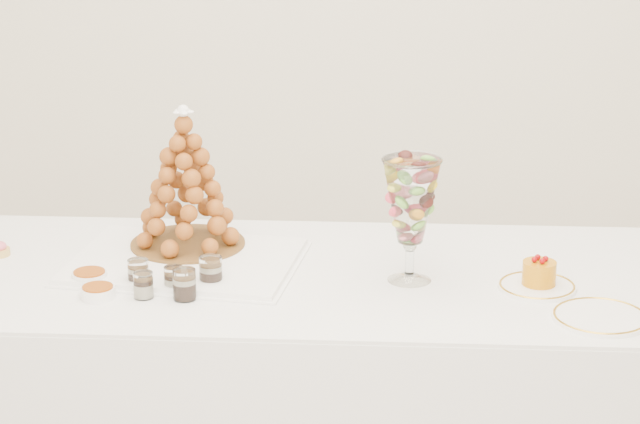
{
  "coord_description": "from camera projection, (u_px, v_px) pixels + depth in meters",
  "views": [
    {
      "loc": [
        0.23,
        -2.82,
        1.95
      ],
      "look_at": [
        -0.01,
        0.22,
        0.93
      ],
      "focal_mm": 70.0,
      "sensor_mm": 36.0,
      "label": 1
    }
  ],
  "objects": [
    {
      "name": "cake_plate",
      "position": [
        537.0,
        287.0,
        3.1
      ],
      "size": [
        0.19,
        0.19,
        0.01
      ],
      "primitive_type": "cylinder",
      "color": "white",
      "rests_on": "buffet_table"
    },
    {
      "name": "buffet_table",
      "position": [
        321.0,
        411.0,
        3.33
      ],
      "size": [
        2.08,
        0.87,
        0.79
      ],
      "rotation": [
        0.0,
        0.0,
        0.02
      ],
      "color": "white",
      "rests_on": "ground"
    },
    {
      "name": "verrine_c",
      "position": [
        211.0,
        272.0,
        3.11
      ],
      "size": [
        0.06,
        0.06,
        0.08
      ],
      "primitive_type": "cylinder",
      "rotation": [
        0.0,
        0.0,
        0.06
      ],
      "color": "white",
      "rests_on": "buffet_table"
    },
    {
      "name": "macaron_vase",
      "position": [
        411.0,
        203.0,
        3.09
      ],
      "size": [
        0.15,
        0.15,
        0.32
      ],
      "color": "white",
      "rests_on": "buffet_table"
    },
    {
      "name": "mousse_cake",
      "position": [
        539.0,
        273.0,
        3.1
      ],
      "size": [
        0.08,
        0.08,
        0.07
      ],
      "color": "#CA7909",
      "rests_on": "cake_plate"
    },
    {
      "name": "ramekin_front",
      "position": [
        98.0,
        293.0,
        3.04
      ],
      "size": [
        0.08,
        0.08,
        0.03
      ],
      "primitive_type": "cylinder",
      "color": "white",
      "rests_on": "buffet_table"
    },
    {
      "name": "verrine_a",
      "position": [
        138.0,
        273.0,
        3.11
      ],
      "size": [
        0.07,
        0.07,
        0.07
      ],
      "primitive_type": "cylinder",
      "rotation": [
        0.0,
        0.0,
        0.34
      ],
      "color": "white",
      "rests_on": "buffet_table"
    },
    {
      "name": "croquembouche",
      "position": [
        186.0,
        178.0,
        3.29
      ],
      "size": [
        0.31,
        0.31,
        0.38
      ],
      "rotation": [
        0.0,
        0.0,
        0.12
      ],
      "color": "brown",
      "rests_on": "lace_tray"
    },
    {
      "name": "spare_plate",
      "position": [
        600.0,
        317.0,
        2.92
      ],
      "size": [
        0.23,
        0.23,
        0.01
      ],
      "primitive_type": "cylinder",
      "color": "white",
      "rests_on": "buffet_table"
    },
    {
      "name": "verrine_e",
      "position": [
        184.0,
        284.0,
        3.03
      ],
      "size": [
        0.06,
        0.06,
        0.08
      ],
      "primitive_type": "cylinder",
      "rotation": [
        0.0,
        0.0,
        0.14
      ],
      "color": "white",
      "rests_on": "buffet_table"
    },
    {
      "name": "lace_tray",
      "position": [
        184.0,
        262.0,
        3.26
      ],
      "size": [
        0.61,
        0.49,
        0.02
      ],
      "primitive_type": "cube",
      "rotation": [
        0.0,
        0.0,
        -0.11
      ],
      "color": "white",
      "rests_on": "buffet_table"
    },
    {
      "name": "verrine_b",
      "position": [
        174.0,
        279.0,
        3.08
      ],
      "size": [
        0.06,
        0.06,
        0.06
      ],
      "primitive_type": "cylinder",
      "rotation": [
        0.0,
        0.0,
        0.28
      ],
      "color": "white",
      "rests_on": "buffet_table"
    },
    {
      "name": "ramekin_back",
      "position": [
        90.0,
        278.0,
        3.14
      ],
      "size": [
        0.09,
        0.09,
        0.03
      ],
      "primitive_type": "cylinder",
      "color": "white",
      "rests_on": "buffet_table"
    },
    {
      "name": "verrine_d",
      "position": [
        143.0,
        285.0,
        3.04
      ],
      "size": [
        0.06,
        0.06,
        0.07
      ],
      "primitive_type": "cylinder",
      "rotation": [
        0.0,
        0.0,
        -0.3
      ],
      "color": "white",
      "rests_on": "buffet_table"
    }
  ]
}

